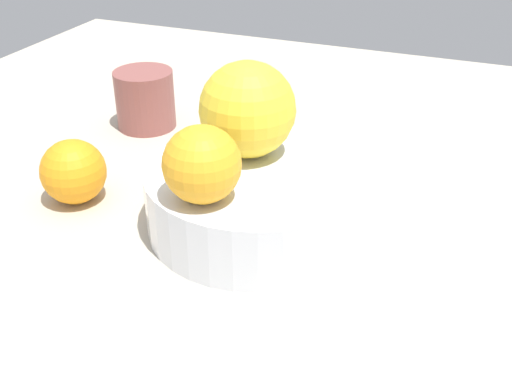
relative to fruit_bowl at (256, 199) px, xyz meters
The scene contains 6 objects.
ground_plane 3.72cm from the fruit_bowl, ahead, with size 110.00×110.00×2.00cm, color #BCB29E.
fruit_bowl is the anchor object (origin of this frame).
orange_in_bowl_0 8.84cm from the fruit_bowl, 107.91° to the right, with size 6.15×6.15×6.15cm, color #F9A823.
orange_in_bowl_1 7.84cm from the fruit_bowl, 125.58° to the left, with size 8.48×8.48×8.48cm, color yellow.
orange_loose_0 17.72cm from the fruit_bowl, behind, with size 6.18×6.18×6.18cm, color orange.
ceramic_cup 25.31cm from the fruit_bowl, 142.99° to the left, with size 6.93×6.93×6.86cm, color #8C4C47.
Camera 1 is at (17.11, -42.84, 30.44)cm, focal length 42.88 mm.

